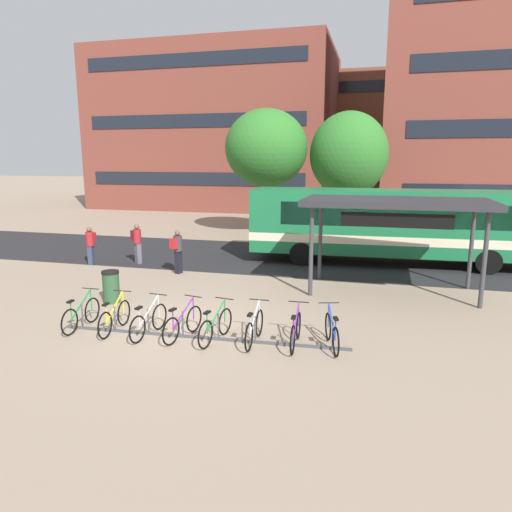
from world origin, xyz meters
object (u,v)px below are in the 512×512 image
commuter_red_pack_0 (177,249)px  trash_bin (111,287)px  parked_bicycle_purple_3 (183,324)px  street_tree_1 (349,155)px  parked_bicycle_yellow_1 (115,318)px  parked_bicycle_blue_7 (332,333)px  commuter_red_pack_2 (90,243)px  city_bus (390,223)px  parked_bicycle_purple_6 (296,331)px  parked_bicycle_green_4 (216,327)px  street_tree_0 (266,148)px  parked_bicycle_green_0 (81,315)px  transit_shelter (396,205)px  parked_bicycle_silver_2 (149,322)px  parked_bicycle_silver_5 (254,329)px  commuter_maroon_pack_1 (137,241)px

commuter_red_pack_0 → trash_bin: size_ratio=1.70×
parked_bicycle_purple_3 → street_tree_1: street_tree_1 is taller
parked_bicycle_yellow_1 → parked_bicycle_purple_3: 1.93m
parked_bicycle_blue_7 → commuter_red_pack_2: commuter_red_pack_2 is taller
city_bus → parked_bicycle_purple_6: city_bus is taller
trash_bin → parked_bicycle_green_4: bearing=-27.4°
parked_bicycle_yellow_1 → street_tree_0: size_ratio=0.23×
parked_bicycle_green_0 → transit_shelter: size_ratio=0.28×
parked_bicycle_purple_3 → street_tree_1: size_ratio=0.24×
city_bus → parked_bicycle_silver_2: bearing=57.6°
parked_bicycle_silver_2 → street_tree_0: bearing=8.8°
parked_bicycle_green_4 → trash_bin: bearing=71.8°
parked_bicycle_silver_5 → street_tree_0: (-3.75, 16.77, 4.73)m
parked_bicycle_green_4 → commuter_red_pack_2: 10.70m
parked_bicycle_yellow_1 → parked_bicycle_silver_2: 1.02m
parked_bicycle_purple_6 → city_bus: bearing=-14.8°
parked_bicycle_green_0 → parked_bicycle_silver_2: same height
street_tree_1 → parked_bicycle_silver_2: bearing=-101.9°
parked_bicycle_silver_2 → parked_bicycle_silver_5: 2.77m
parked_bicycle_purple_3 → commuter_red_pack_0: (-2.97, 6.35, 0.63)m
parked_bicycle_green_0 → trash_bin: 2.36m
city_bus → street_tree_1: 8.25m
parked_bicycle_yellow_1 → trash_bin: (-1.50, 2.28, 0.13)m
parked_bicycle_silver_5 → transit_shelter: (3.37, 5.59, 2.60)m
parked_bicycle_purple_3 → street_tree_0: (-1.90, 16.90, 4.73)m
parked_bicycle_silver_5 → transit_shelter: 7.03m
parked_bicycle_silver_5 → commuter_red_pack_2: (-9.12, 6.79, 0.57)m
street_tree_0 → parked_bicycle_green_0: bearing=-93.5°
commuter_maroon_pack_1 → transit_shelter: bearing=23.0°
parked_bicycle_purple_3 → street_tree_1: bearing=2.3°
commuter_maroon_pack_1 → trash_bin: commuter_maroon_pack_1 is taller
city_bus → street_tree_1: (-2.33, 7.34, 2.98)m
parked_bicycle_blue_7 → commuter_red_pack_2: (-11.00, 6.57, 0.57)m
parked_bicycle_green_4 → commuter_red_pack_0: (-3.84, 6.33, 0.63)m
commuter_maroon_pack_1 → street_tree_0: street_tree_0 is taller
parked_bicycle_green_0 → street_tree_1: 19.19m
parked_bicycle_green_4 → commuter_red_pack_0: bearing=40.5°
parked_bicycle_silver_2 → commuter_maroon_pack_1: commuter_maroon_pack_1 is taller
parked_bicycle_green_4 → city_bus: bearing=-13.1°
transit_shelter → street_tree_0: size_ratio=0.82×
parked_bicycle_green_0 → street_tree_0: size_ratio=0.23×
parked_bicycle_green_0 → parked_bicycle_silver_2: (2.01, -0.03, 0.00)m
commuter_maroon_pack_1 → parked_bicycle_silver_5: bearing=-12.8°
commuter_red_pack_2 → street_tree_0: bearing=142.0°
parked_bicycle_silver_2 → parked_bicycle_purple_6: size_ratio=1.00×
parked_bicycle_purple_3 → parked_bicycle_purple_6: (2.87, 0.20, 0.00)m
commuter_red_pack_2 → street_tree_1: size_ratio=0.23×
parked_bicycle_silver_2 → parked_bicycle_purple_6: bearing=-80.2°
parked_bicycle_silver_5 → parked_bicycle_purple_6: bearing=-86.1°
parked_bicycle_green_4 → transit_shelter: (4.34, 5.71, 2.60)m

